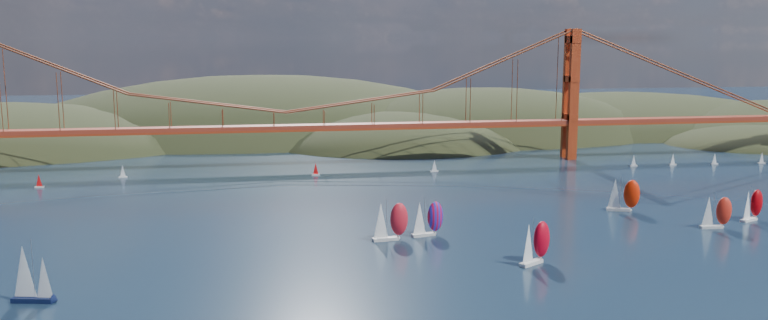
{
  "coord_description": "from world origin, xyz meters",
  "views": [
    {
      "loc": [
        -11.81,
        -119.68,
        51.15
      ],
      "look_at": [
        24.11,
        90.0,
        16.43
      ],
      "focal_mm": 35.0,
      "sensor_mm": 36.0,
      "label": 1
    }
  ],
  "objects_px": {
    "racer_2": "(716,212)",
    "sloop_navy": "(30,275)",
    "racer_0": "(390,221)",
    "racer_1": "(535,242)",
    "racer_rwb": "(427,218)",
    "racer_4": "(752,204)",
    "racer_3": "(623,194)"
  },
  "relations": [
    {
      "from": "racer_2",
      "to": "sloop_navy",
      "type": "bearing_deg",
      "value": -164.57
    },
    {
      "from": "racer_0",
      "to": "racer_2",
      "type": "xyz_separation_m",
      "value": [
        89.55,
        -2.87,
        -0.53
      ]
    },
    {
      "from": "racer_0",
      "to": "racer_2",
      "type": "relative_size",
      "value": 1.11
    },
    {
      "from": "racer_1",
      "to": "racer_2",
      "type": "bearing_deg",
      "value": -11.21
    },
    {
      "from": "sloop_navy",
      "to": "racer_rwb",
      "type": "height_order",
      "value": "sloop_navy"
    },
    {
      "from": "racer_1",
      "to": "racer_4",
      "type": "distance_m",
      "value": 80.84
    },
    {
      "from": "racer_rwb",
      "to": "sloop_navy",
      "type": "bearing_deg",
      "value": -170.93
    },
    {
      "from": "sloop_navy",
      "to": "racer_rwb",
      "type": "xyz_separation_m",
      "value": [
        87.67,
        35.5,
        -0.78
      ]
    },
    {
      "from": "racer_1",
      "to": "racer_3",
      "type": "distance_m",
      "value": 64.64
    },
    {
      "from": "racer_3",
      "to": "racer_0",
      "type": "bearing_deg",
      "value": -143.98
    },
    {
      "from": "sloop_navy",
      "to": "racer_1",
      "type": "distance_m",
      "value": 106.69
    },
    {
      "from": "racer_0",
      "to": "sloop_navy",
      "type": "bearing_deg",
      "value": -165.46
    },
    {
      "from": "racer_2",
      "to": "racer_0",
      "type": "bearing_deg",
      "value": -176.61
    },
    {
      "from": "racer_2",
      "to": "racer_3",
      "type": "bearing_deg",
      "value": 127.88
    },
    {
      "from": "racer_0",
      "to": "racer_4",
      "type": "relative_size",
      "value": 1.1
    },
    {
      "from": "sloop_navy",
      "to": "racer_1",
      "type": "xyz_separation_m",
      "value": [
        106.43,
        7.41,
        -0.45
      ]
    },
    {
      "from": "sloop_navy",
      "to": "racer_4",
      "type": "distance_m",
      "value": 185.55
    },
    {
      "from": "racer_4",
      "to": "racer_rwb",
      "type": "bearing_deg",
      "value": 156.05
    },
    {
      "from": "sloop_navy",
      "to": "racer_2",
      "type": "height_order",
      "value": "sloop_navy"
    },
    {
      "from": "racer_4",
      "to": "racer_2",
      "type": "bearing_deg",
      "value": 177.42
    },
    {
      "from": "racer_rwb",
      "to": "racer_3",
      "type": "bearing_deg",
      "value": 2.72
    },
    {
      "from": "racer_2",
      "to": "racer_1",
      "type": "bearing_deg",
      "value": -154.24
    },
    {
      "from": "racer_3",
      "to": "racer_4",
      "type": "relative_size",
      "value": 1.09
    },
    {
      "from": "racer_0",
      "to": "racer_1",
      "type": "bearing_deg",
      "value": -49.64
    },
    {
      "from": "racer_rwb",
      "to": "racer_4",
      "type": "bearing_deg",
      "value": -12.62
    },
    {
      "from": "racer_0",
      "to": "racer_1",
      "type": "distance_m",
      "value": 38.74
    },
    {
      "from": "racer_rwb",
      "to": "racer_1",
      "type": "bearing_deg",
      "value": -69.24
    },
    {
      "from": "racer_2",
      "to": "racer_4",
      "type": "relative_size",
      "value": 0.99
    },
    {
      "from": "racer_2",
      "to": "racer_rwb",
      "type": "bearing_deg",
      "value": -178.73
    },
    {
      "from": "racer_3",
      "to": "racer_1",
      "type": "bearing_deg",
      "value": -113.97
    },
    {
      "from": "racer_0",
      "to": "racer_1",
      "type": "height_order",
      "value": "racer_0"
    },
    {
      "from": "sloop_navy",
      "to": "racer_2",
      "type": "distance_m",
      "value": 169.48
    }
  ]
}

